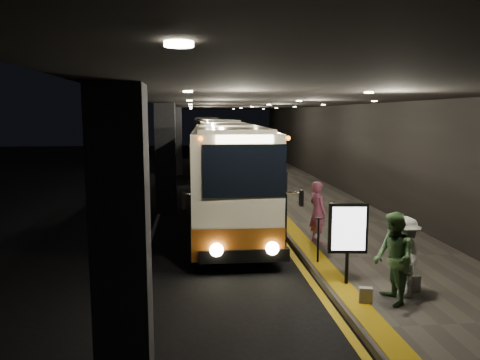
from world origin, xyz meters
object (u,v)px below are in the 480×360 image
coach_second (216,148)px  passenger_waiting_white (405,256)px  passenger_waiting_green (393,259)px  bag_polka (413,284)px  passenger_boarding (318,212)px  info_sign (348,230)px  stanchion_post (318,240)px  coach_main (228,179)px  coach_third (207,136)px  bag_plain (366,295)px

coach_second → passenger_waiting_white: (2.84, -22.69, -0.68)m
passenger_waiting_green → bag_polka: (0.73, 0.56, -0.76)m
passenger_waiting_green → bag_polka: passenger_waiting_green is taller
passenger_boarding → info_sign: info_sign is taller
passenger_waiting_green → stanchion_post: 2.87m
coach_main → info_sign: bearing=-70.3°
coach_third → stanchion_post: (1.74, -36.38, -0.96)m
info_sign → passenger_waiting_white: bearing=-32.2°
passenger_waiting_white → bag_plain: (-0.94, -0.31, -0.69)m
coach_third → bag_polka: bearing=-84.3°
passenger_boarding → coach_main: bearing=18.5°
coach_third → passenger_waiting_green: 39.20m
passenger_boarding → passenger_waiting_white: bearing=170.6°
coach_second → passenger_boarding: 18.57m
bag_plain → stanchion_post: bearing=95.8°
coach_main → info_sign: 7.02m
stanchion_post → bag_plain: bearing=-84.2°
coach_second → bag_plain: 23.12m
passenger_waiting_green → bag_plain: 0.94m
passenger_boarding → bag_polka: size_ratio=5.27×
passenger_boarding → info_sign: size_ratio=0.99×
info_sign → stanchion_post: 1.73m
bag_plain → bag_polka: bearing=21.7°
coach_third → bag_plain: size_ratio=34.74×
coach_second → passenger_waiting_white: size_ratio=6.61×
passenger_waiting_green → passenger_waiting_white: bearing=134.2°
coach_main → coach_second: (0.33, 15.24, 0.01)m
coach_second → passenger_waiting_white: 22.88m
passenger_waiting_green → info_sign: bearing=-151.8°
passenger_waiting_white → stanchion_post: 2.66m
bag_plain → coach_second: bearing=94.7°
passenger_waiting_green → bag_plain: passenger_waiting_green is taller
passenger_boarding → bag_plain: bearing=158.3°
coach_second → passenger_waiting_green: bearing=-86.4°
coach_main → stanchion_post: (1.96, -5.09, -0.94)m
coach_second → info_sign: bearing=-87.5°
coach_main → info_sign: coach_main is taller
passenger_boarding → bag_plain: 4.63m
bag_polka → stanchion_post: (-1.53, 2.17, 0.41)m
coach_third → passenger_waiting_green: size_ratio=6.02×
passenger_waiting_green → info_sign: 1.32m
passenger_waiting_white → bag_plain: size_ratio=5.24×
bag_plain → passenger_waiting_green: bearing=-6.9°
passenger_boarding → bag_polka: passenger_boarding is taller
coach_main → passenger_waiting_white: size_ratio=6.61×
coach_third → stanchion_post: 36.43m
stanchion_post → passenger_boarding: bearing=75.5°
bag_plain → passenger_boarding: bearing=87.3°
bag_plain → info_sign: bearing=91.9°
passenger_waiting_white → bag_polka: passenger_waiting_white is taller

